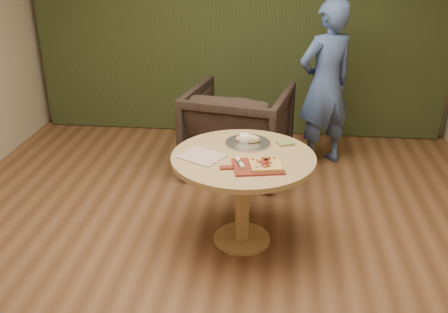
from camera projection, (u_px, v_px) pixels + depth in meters
name	position (u px, v px, depth m)	size (l,w,h in m)	color
room_shell	(203.00, 88.00, 3.06)	(5.04, 6.04, 2.84)	brown
curtain	(240.00, 16.00, 5.69)	(4.80, 0.14, 2.78)	#293217
pedestal_table	(243.00, 172.00, 3.78)	(1.08, 1.08, 0.75)	tan
pizza_paddle	(256.00, 166.00, 3.53)	(0.47, 0.34, 0.01)	maroon
flatbread_pizza	(265.00, 164.00, 3.52)	(0.26, 0.26, 0.04)	#E8B45A
cutlery_roll	(240.00, 163.00, 3.54)	(0.09, 0.19, 0.03)	beige
newspaper	(202.00, 156.00, 3.70)	(0.30, 0.25, 0.01)	white
serving_tray	(248.00, 143.00, 3.92)	(0.36, 0.36, 0.02)	silver
bread_roll	(247.00, 139.00, 3.91)	(0.19, 0.09, 0.09)	#D8BB83
green_packet	(285.00, 143.00, 3.92)	(0.12, 0.10, 0.02)	olive
armchair	(239.00, 126.00, 5.02)	(0.96, 0.90, 0.99)	black
person_standing	(325.00, 85.00, 5.04)	(0.63, 0.41, 1.72)	#45609B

